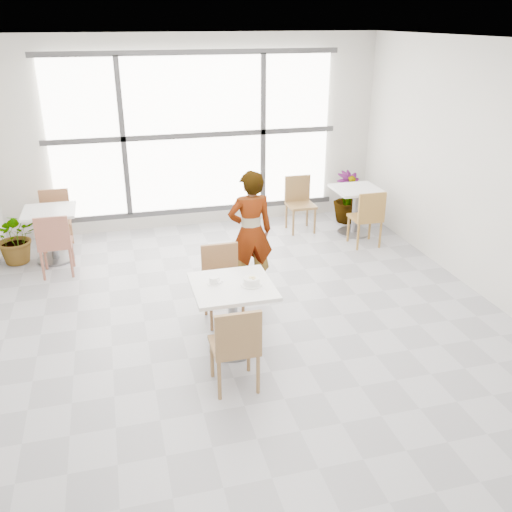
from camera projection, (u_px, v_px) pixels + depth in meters
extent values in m
plane|color=#9E9EA5|center=(249.00, 327.00, 6.22)|extent=(7.00, 7.00, 0.00)
plane|color=white|center=(248.00, 41.00, 5.02)|extent=(7.00, 7.00, 0.00)
plane|color=silver|center=(194.00, 134.00, 8.72)|extent=(6.00, 0.00, 6.00)
plane|color=silver|center=(436.00, 426.00, 2.51)|extent=(6.00, 0.00, 6.00)
plane|color=silver|center=(503.00, 179.00, 6.32)|extent=(0.00, 7.00, 7.00)
cube|color=white|center=(195.00, 135.00, 8.67)|extent=(4.40, 0.04, 2.40)
cube|color=#3F3F42|center=(195.00, 135.00, 8.64)|extent=(4.60, 0.05, 0.08)
cube|color=#3F3F42|center=(123.00, 139.00, 8.38)|extent=(0.08, 0.05, 2.40)
cube|color=#3F3F42|center=(263.00, 132.00, 8.90)|extent=(0.08, 0.05, 2.40)
cube|color=#3F3F42|center=(198.00, 210.00, 9.13)|extent=(4.60, 0.05, 0.08)
cube|color=#3F3F42|center=(192.00, 52.00, 8.16)|extent=(4.60, 0.05, 0.08)
cube|color=white|center=(232.00, 286.00, 5.53)|extent=(0.80, 0.80, 0.04)
cylinder|color=gray|center=(233.00, 319.00, 5.68)|extent=(0.10, 0.10, 0.71)
cylinder|color=gray|center=(234.00, 347.00, 5.81)|extent=(0.52, 0.52, 0.03)
cube|color=olive|center=(234.00, 346.00, 5.09)|extent=(0.42, 0.42, 0.04)
cube|color=olive|center=(238.00, 335.00, 4.83)|extent=(0.42, 0.04, 0.42)
cylinder|color=olive|center=(248.00, 353.00, 5.38)|extent=(0.04, 0.04, 0.41)
cylinder|color=olive|center=(258.00, 374.00, 5.06)|extent=(0.04, 0.04, 0.41)
cylinder|color=olive|center=(212.00, 358.00, 5.29)|extent=(0.04, 0.04, 0.41)
cylinder|color=olive|center=(219.00, 380.00, 4.97)|extent=(0.04, 0.04, 0.41)
cube|color=brown|center=(224.00, 287.00, 6.19)|extent=(0.42, 0.42, 0.04)
cube|color=brown|center=(220.00, 261.00, 6.27)|extent=(0.42, 0.04, 0.42)
cylinder|color=brown|center=(211.00, 314.00, 6.08)|extent=(0.04, 0.04, 0.41)
cylinder|color=brown|center=(206.00, 299.00, 6.40)|extent=(0.04, 0.04, 0.41)
cylinder|color=brown|center=(243.00, 310.00, 6.17)|extent=(0.04, 0.04, 0.41)
cylinder|color=brown|center=(236.00, 295.00, 6.49)|extent=(0.04, 0.04, 0.41)
cylinder|color=white|center=(251.00, 285.00, 5.51)|extent=(0.21, 0.21, 0.01)
cylinder|color=white|center=(251.00, 281.00, 5.49)|extent=(0.16, 0.16, 0.07)
torus|color=white|center=(251.00, 278.00, 5.48)|extent=(0.16, 0.16, 0.01)
cylinder|color=beige|center=(251.00, 281.00, 5.49)|extent=(0.14, 0.14, 0.05)
cylinder|color=#F8E0A0|center=(253.00, 277.00, 5.48)|extent=(0.03, 0.03, 0.02)
cylinder|color=beige|center=(255.00, 278.00, 5.47)|extent=(0.03, 0.03, 0.02)
cylinder|color=#EDE799|center=(250.00, 278.00, 5.47)|extent=(0.03, 0.03, 0.02)
cylinder|color=beige|center=(250.00, 278.00, 5.48)|extent=(0.03, 0.03, 0.01)
cylinder|color=#F0E49A|center=(253.00, 277.00, 5.48)|extent=(0.03, 0.03, 0.01)
cylinder|color=beige|center=(253.00, 279.00, 5.45)|extent=(0.03, 0.03, 0.02)
cylinder|color=#F8E2A0|center=(251.00, 279.00, 5.47)|extent=(0.03, 0.03, 0.01)
cylinder|color=beige|center=(252.00, 278.00, 5.47)|extent=(0.03, 0.03, 0.02)
cylinder|color=#F5EC9E|center=(253.00, 279.00, 5.47)|extent=(0.03, 0.03, 0.02)
cylinder|color=#F7E69F|center=(251.00, 277.00, 5.47)|extent=(0.03, 0.03, 0.02)
cylinder|color=beige|center=(254.00, 277.00, 5.50)|extent=(0.03, 0.03, 0.02)
cylinder|color=#F1E39B|center=(254.00, 278.00, 5.48)|extent=(0.03, 0.03, 0.01)
cylinder|color=white|center=(213.00, 283.00, 5.54)|extent=(0.13, 0.13, 0.01)
cylinder|color=white|center=(213.00, 280.00, 5.53)|extent=(0.08, 0.08, 0.06)
torus|color=white|center=(218.00, 280.00, 5.54)|extent=(0.05, 0.01, 0.05)
cylinder|color=black|center=(213.00, 278.00, 5.52)|extent=(0.07, 0.07, 0.00)
cube|color=silver|center=(219.00, 283.00, 5.53)|extent=(0.09, 0.05, 0.00)
sphere|color=silver|center=(222.00, 282.00, 5.55)|extent=(0.02, 0.02, 0.02)
imported|color=black|center=(251.00, 232.00, 6.79)|extent=(0.58, 0.39, 1.55)
cube|color=silver|center=(49.00, 211.00, 7.66)|extent=(0.70, 0.70, 0.04)
cylinder|color=slate|center=(53.00, 237.00, 7.80)|extent=(0.10, 0.10, 0.71)
cylinder|color=slate|center=(56.00, 259.00, 7.94)|extent=(0.52, 0.52, 0.03)
cube|color=white|center=(357.00, 189.00, 8.62)|extent=(0.70, 0.70, 0.04)
cylinder|color=gray|center=(355.00, 212.00, 8.77)|extent=(0.10, 0.10, 0.71)
cylinder|color=gray|center=(354.00, 232.00, 8.91)|extent=(0.52, 0.52, 0.03)
cube|color=#9E5D4A|center=(56.00, 244.00, 7.36)|extent=(0.42, 0.42, 0.04)
cube|color=#9E5D4A|center=(52.00, 233.00, 7.10)|extent=(0.42, 0.04, 0.42)
cylinder|color=#9E5D4A|center=(72.00, 253.00, 7.65)|extent=(0.04, 0.04, 0.41)
cylinder|color=#9E5D4A|center=(71.00, 263.00, 7.33)|extent=(0.04, 0.04, 0.41)
cylinder|color=#9E5D4A|center=(45.00, 255.00, 7.57)|extent=(0.04, 0.04, 0.41)
cylinder|color=#9E5D4A|center=(43.00, 266.00, 7.25)|extent=(0.04, 0.04, 0.41)
cube|color=#915D3B|center=(56.00, 222.00, 8.14)|extent=(0.42, 0.42, 0.04)
cube|color=#915D3B|center=(55.00, 203.00, 8.22)|extent=(0.42, 0.04, 0.42)
cylinder|color=#915D3B|center=(44.00, 242.00, 8.03)|extent=(0.04, 0.04, 0.41)
cylinder|color=#915D3B|center=(46.00, 233.00, 8.35)|extent=(0.04, 0.04, 0.41)
cylinder|color=#915D3B|center=(70.00, 239.00, 8.12)|extent=(0.04, 0.04, 0.41)
cylinder|color=#915D3B|center=(71.00, 231.00, 8.44)|extent=(0.04, 0.04, 0.41)
cube|color=olive|center=(365.00, 218.00, 8.31)|extent=(0.42, 0.42, 0.04)
cube|color=olive|center=(372.00, 207.00, 8.05)|extent=(0.42, 0.04, 0.42)
cylinder|color=olive|center=(370.00, 227.00, 8.60)|extent=(0.04, 0.04, 0.41)
cylinder|color=olive|center=(380.00, 235.00, 8.28)|extent=(0.04, 0.04, 0.41)
cylinder|color=olive|center=(348.00, 229.00, 8.51)|extent=(0.04, 0.04, 0.41)
cylinder|color=olive|center=(358.00, 237.00, 8.19)|extent=(0.04, 0.04, 0.41)
cube|color=olive|center=(301.00, 205.00, 8.85)|extent=(0.42, 0.42, 0.04)
cube|color=olive|center=(297.00, 188.00, 8.93)|extent=(0.42, 0.04, 0.42)
cylinder|color=olive|center=(293.00, 223.00, 8.74)|extent=(0.04, 0.04, 0.41)
cylinder|color=olive|center=(286.00, 216.00, 9.06)|extent=(0.04, 0.04, 0.41)
cylinder|color=olive|center=(315.00, 221.00, 8.82)|extent=(0.04, 0.04, 0.41)
cylinder|color=olive|center=(307.00, 214.00, 9.14)|extent=(0.04, 0.04, 0.41)
imported|color=#427538|center=(16.00, 237.00, 7.73)|extent=(0.72, 0.64, 0.76)
imported|color=#447B42|center=(348.00, 197.00, 9.26)|extent=(0.60, 0.60, 0.85)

